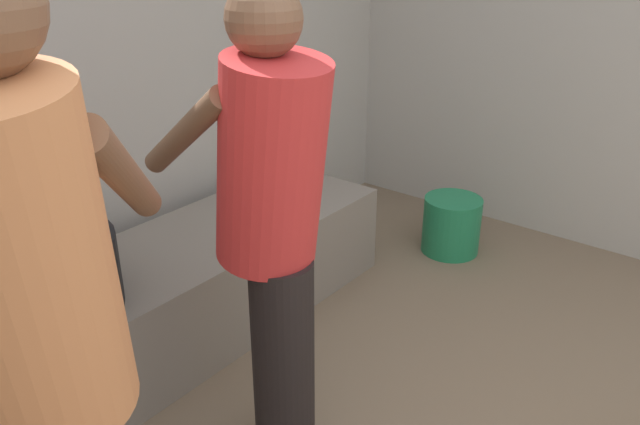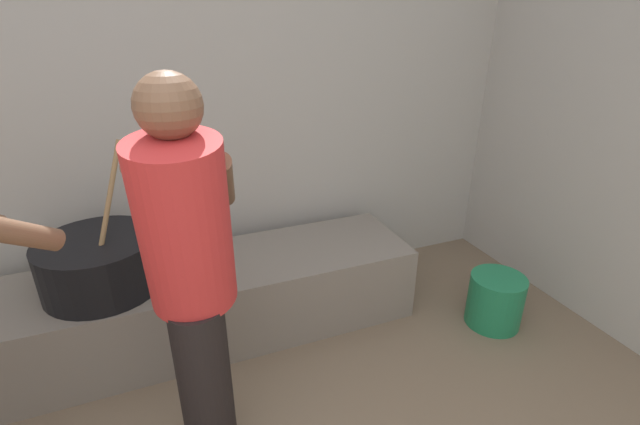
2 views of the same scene
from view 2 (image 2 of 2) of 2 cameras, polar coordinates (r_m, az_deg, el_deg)
name	(u,v)px [view 2 (image 2 of 2)]	position (r m, az deg, el deg)	size (l,w,h in m)	color
block_enclosure_rear	(118,114)	(2.71, -24.53, 11.46)	(5.23, 0.20, 2.37)	#ADA8A0
hearth_ledge	(213,299)	(2.60, -13.62, -10.83)	(2.27, 0.60, 0.44)	slate
cooking_pot_main	(101,263)	(2.42, -26.42, -5.87)	(0.56, 0.56, 0.72)	black
cook_in_red_shirt	(191,270)	(1.60, -16.30, -7.14)	(0.43, 0.69, 1.54)	black
bucket_green_plastic	(495,300)	(2.82, 21.63, -10.46)	(0.31, 0.31, 0.31)	#1E7A4C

